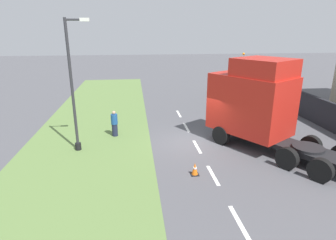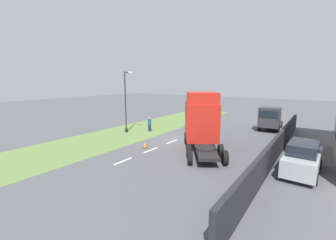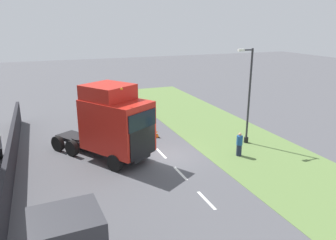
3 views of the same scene
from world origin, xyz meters
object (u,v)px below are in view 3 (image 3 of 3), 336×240
at_px(lorry_cab, 113,123).
at_px(pedestrian, 239,145).
at_px(lamp_post, 248,101).
at_px(traffic_cone_lead, 157,134).

distance_m(lorry_cab, pedestrian, 8.15).
distance_m(lamp_post, pedestrian, 3.46).
height_order(lamp_post, pedestrian, lamp_post).
bearing_deg(traffic_cone_lead, lamp_post, 148.39).
height_order(lorry_cab, pedestrian, lorry_cab).
xyz_separation_m(lamp_post, traffic_cone_lead, (5.53, -3.40, -2.82)).
distance_m(lorry_cab, traffic_cone_lead, 5.29).
height_order(lorry_cab, traffic_cone_lead, lorry_cab).
bearing_deg(pedestrian, lamp_post, -133.08).
height_order(lamp_post, traffic_cone_lead, lamp_post).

